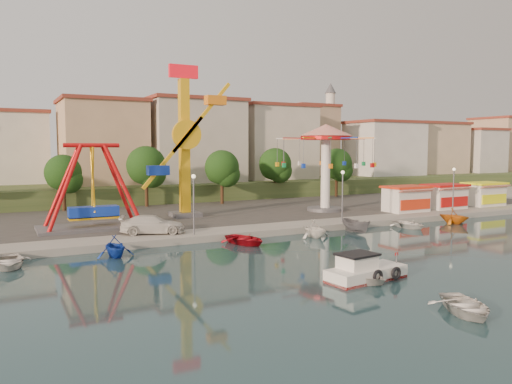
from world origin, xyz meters
TOP-DOWN VIEW (x-y plane):
  - ground at (0.00, 0.00)m, footprint 200.00×200.00m
  - quay_deck at (0.00, 62.00)m, footprint 200.00×100.00m
  - asphalt_pad at (0.00, 30.00)m, footprint 90.00×28.00m
  - hill_terrace at (0.00, 67.00)m, footprint 200.00×60.00m
  - pirate_ship_ride at (-15.18, 20.47)m, footprint 10.00×5.00m
  - kamikaze_tower at (-4.41, 24.25)m, footprint 6.83×3.10m
  - wave_swinger at (11.97, 21.58)m, footprint 11.60×11.60m
  - booth_left at (20.08, 16.49)m, footprint 5.40×3.78m
  - booth_mid at (26.54, 16.49)m, footprint 5.40×3.78m
  - booth_right at (33.83, 16.49)m, footprint 5.40×3.78m
  - lamp_post_1 at (-8.00, 13.00)m, footprint 0.14×0.14m
  - lamp_post_2 at (8.00, 13.00)m, footprint 0.14×0.14m
  - lamp_post_3 at (24.00, 13.00)m, footprint 0.14×0.14m
  - tree_1 at (-16.00, 36.24)m, footprint 4.35×4.35m
  - tree_2 at (-6.00, 35.81)m, footprint 5.02×5.02m
  - tree_3 at (4.00, 34.36)m, footprint 4.68×4.68m
  - tree_4 at (14.00, 37.35)m, footprint 4.86×4.86m
  - tree_5 at (24.00, 35.54)m, footprint 4.83×4.83m
  - building_1 at (-21.33, 51.38)m, footprint 12.33×9.01m
  - building_2 at (-8.19, 51.96)m, footprint 11.95×9.28m
  - building_3 at (5.60, 48.80)m, footprint 12.59×10.50m
  - building_4 at (19.07, 52.20)m, footprint 10.75×9.23m
  - building_5 at (32.37, 50.33)m, footprint 12.77×10.96m
  - building_6 at (44.15, 48.77)m, footprint 8.23×8.98m
  - building_7 at (56.03, 53.70)m, footprint 11.59×10.93m
  - building_8 at (69.93, 47.19)m, footprint 12.84×9.28m
  - building_9 at (83.46, 49.95)m, footprint 12.95×9.17m
  - minaret at (36.00, 54.00)m, footprint 2.80×2.80m
  - cabin_motorboat at (-3.22, -4.00)m, footprint 5.53×2.67m
  - rowboat_a at (-3.68, -4.17)m, footprint 3.41×4.23m
  - rowboat_b at (-2.92, -11.25)m, footprint 4.11×4.67m
  - van at (-11.05, 15.24)m, footprint 6.04×3.91m
  - moored_boat_0 at (-22.63, 9.80)m, footprint 3.07×4.25m
  - moored_boat_1 at (-15.46, 9.80)m, footprint 2.97×3.37m
  - moored_boat_3 at (-4.60, 9.80)m, footprint 4.01×4.86m
  - moored_boat_4 at (2.45, 9.80)m, footprint 2.99×3.39m
  - moored_boat_5 at (7.26, 9.80)m, footprint 1.49×3.70m
  - moored_boat_6 at (14.09, 9.80)m, footprint 2.96×4.07m
  - moored_boat_7 at (20.52, 9.80)m, footprint 3.55×3.88m

SIDE VIEW (x-z plane):
  - ground at x=0.00m, z-range 0.00..0.00m
  - quay_deck at x=0.00m, z-range 0.00..0.60m
  - rowboat_a at x=-3.68m, z-range 0.00..0.77m
  - rowboat_b at x=-2.92m, z-range 0.00..0.80m
  - moored_boat_6 at x=14.09m, z-range 0.00..0.82m
  - moored_boat_0 at x=-22.63m, z-range 0.00..0.87m
  - moored_boat_3 at x=-4.60m, z-range 0.00..0.87m
  - cabin_motorboat at x=-3.22m, z-range -0.44..1.44m
  - asphalt_pad at x=0.00m, z-range 0.60..0.61m
  - moored_boat_5 at x=7.26m, z-range 0.00..1.41m
  - moored_boat_1 at x=-15.46m, z-range 0.00..1.66m
  - moored_boat_4 at x=2.45m, z-range 0.00..1.67m
  - moored_boat_7 at x=20.52m, z-range 0.00..1.73m
  - van at x=-11.05m, z-range 0.60..2.23m
  - hill_terrace at x=0.00m, z-range 0.00..3.00m
  - booth_left at x=20.08m, z-range 0.62..3.70m
  - booth_mid at x=26.54m, z-range 0.62..3.70m
  - booth_right at x=33.83m, z-range 0.62..3.70m
  - lamp_post_1 at x=-8.00m, z-range 0.60..5.60m
  - lamp_post_2 at x=8.00m, z-range 0.60..5.60m
  - lamp_post_3 at x=24.00m, z-range 0.60..5.60m
  - pirate_ship_ride at x=-15.18m, z-range 0.39..8.39m
  - tree_1 at x=-16.00m, z-range 1.80..8.60m
  - tree_3 at x=4.00m, z-range 1.90..9.21m
  - tree_5 at x=24.00m, z-range 1.94..9.48m
  - tree_4 at x=14.00m, z-range 1.95..9.55m
  - tree_2 at x=-6.00m, z-range 1.99..9.84m
  - building_1 at x=-21.33m, z-range 3.00..11.63m
  - building_7 at x=56.03m, z-range 3.00..11.76m
  - building_3 at x=5.60m, z-range 3.00..12.20m
  - building_9 at x=83.46m, z-range 3.00..12.21m
  - building_4 at x=19.07m, z-range 3.00..12.24m
  - wave_swinger at x=11.97m, z-range 3.00..13.40m
  - kamikaze_tower at x=-4.41m, z-range 0.23..16.73m
  - building_5 at x=32.37m, z-range 3.00..14.21m
  - building_2 at x=-8.19m, z-range 3.00..14.23m
  - building_6 at x=44.15m, z-range 3.00..15.36m
  - building_8 at x=69.93m, z-range 3.00..15.58m
  - minaret at x=36.00m, z-range 3.55..21.55m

